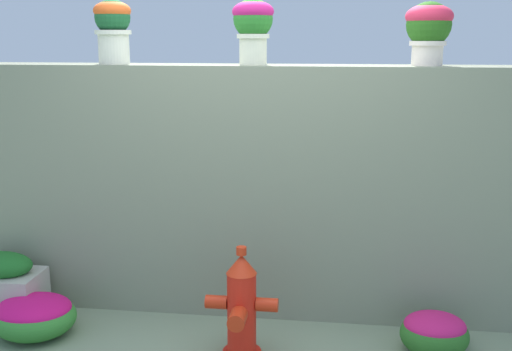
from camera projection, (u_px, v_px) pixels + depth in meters
stone_wall at (261, 191)px, 4.52m from camera, size 5.00×0.42×1.79m
potted_plant_1 at (113, 25)px, 4.42m from camera, size 0.26×0.26×0.45m
potted_plant_2 at (253, 23)px, 4.28m from camera, size 0.29×0.29×0.45m
potted_plant_3 at (429, 26)px, 4.16m from camera, size 0.31×0.31×0.42m
fire_hydrant at (241, 308)px, 3.92m from camera, size 0.46×0.37×0.72m
flower_bush_left at (434, 332)px, 3.99m from camera, size 0.43×0.39×0.28m
flower_bush_right at (34, 315)px, 4.24m from camera, size 0.57×0.51×0.28m
planter_box at (2, 288)px, 4.46m from camera, size 0.56×0.36×0.50m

